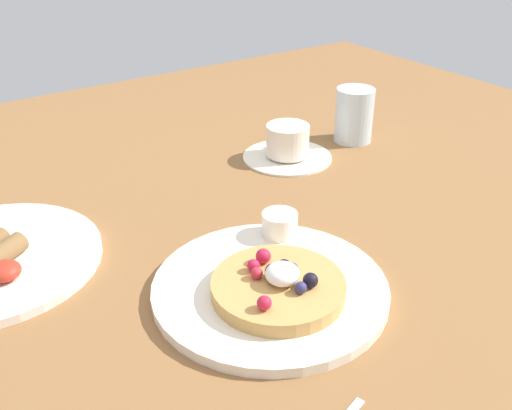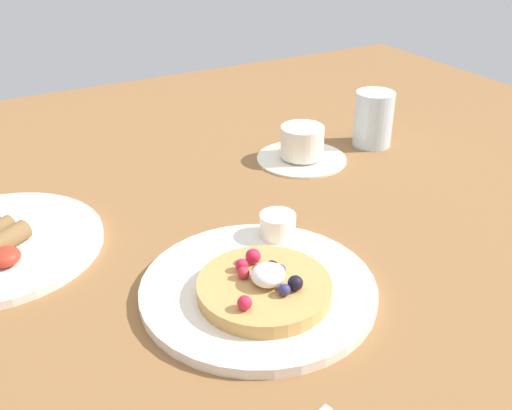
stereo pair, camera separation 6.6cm
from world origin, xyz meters
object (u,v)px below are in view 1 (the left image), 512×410
at_px(coffee_cup, 288,139).
at_px(pancake_plate, 270,288).
at_px(coffee_saucer, 287,156).
at_px(water_glass, 354,115).
at_px(syrup_ramekin, 280,224).

bearing_deg(coffee_cup, pancake_plate, -130.29).
height_order(pancake_plate, coffee_cup, coffee_cup).
height_order(coffee_saucer, water_glass, water_glass).
bearing_deg(coffee_cup, coffee_saucer, -145.46).
bearing_deg(water_glass, coffee_saucer, 178.63).
relative_size(pancake_plate, coffee_cup, 2.92).
relative_size(coffee_cup, water_glass, 0.96).
bearing_deg(coffee_saucer, pancake_plate, -130.22).
bearing_deg(pancake_plate, syrup_ramekin, 47.82).
xyz_separation_m(syrup_ramekin, coffee_cup, (0.17, 0.20, 0.01)).
distance_m(coffee_saucer, coffee_cup, 0.03).
bearing_deg(coffee_saucer, coffee_cup, 34.54).
relative_size(pancake_plate, coffee_saucer, 1.78).
distance_m(coffee_cup, water_glass, 0.14).
relative_size(pancake_plate, water_glass, 2.80).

